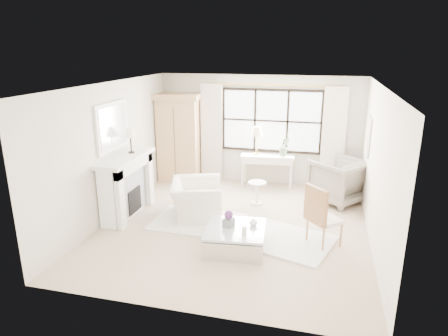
{
  "coord_description": "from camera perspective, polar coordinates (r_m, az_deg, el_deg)",
  "views": [
    {
      "loc": [
        1.56,
        -6.95,
        3.34
      ],
      "look_at": [
        -0.25,
        0.2,
        1.09
      ],
      "focal_mm": 32.0,
      "sensor_mm": 36.0,
      "label": 1
    }
  ],
  "objects": [
    {
      "name": "pillar_candle",
      "position": [
        6.67,
        2.91,
        -8.87
      ],
      "size": [
        0.08,
        0.08,
        0.12
      ],
      "primitive_type": "cylinder",
      "color": "#EDE5CF",
      "rests_on": "coffee_table"
    },
    {
      "name": "wall_back",
      "position": [
        10.02,
        5.02,
        5.42
      ],
      "size": [
        5.0,
        0.0,
        5.0
      ],
      "primitive_type": "plane",
      "rotation": [
        1.57,
        0.0,
        0.0
      ],
      "color": "beige",
      "rests_on": "ground"
    },
    {
      "name": "ceiling",
      "position": [
        7.15,
        1.61,
        11.79
      ],
      "size": [
        5.5,
        5.5,
        0.0
      ],
      "primitive_type": "plane",
      "rotation": [
        3.14,
        0.0,
        0.0
      ],
      "color": "silver",
      "rests_on": "ground"
    },
    {
      "name": "wall_right",
      "position": [
        7.29,
        21.07,
        -0.08
      ],
      "size": [
        0.0,
        5.5,
        5.5
      ],
      "primitive_type": "plane",
      "rotation": [
        1.57,
        0.0,
        -1.57
      ],
      "color": "white",
      "rests_on": "ground"
    },
    {
      "name": "art_frame",
      "position": [
        8.88,
        19.87,
        4.29
      ],
      "size": [
        0.04,
        0.62,
        0.82
      ],
      "primitive_type": "cube",
      "color": "white",
      "rests_on": "wall_right"
    },
    {
      "name": "mirror_glass",
      "position": [
        8.15,
        -15.5,
        5.72
      ],
      "size": [
        0.02,
        1.0,
        0.8
      ],
      "primitive_type": "cube",
      "color": "silver",
      "rests_on": "wall_left"
    },
    {
      "name": "orchid_plant",
      "position": [
        9.74,
        8.62,
        3.06
      ],
      "size": [
        0.27,
        0.23,
        0.47
      ],
      "primitive_type": "imported",
      "rotation": [
        0.0,
        0.0,
        0.08
      ],
      "color": "#516C48",
      "rests_on": "console_table"
    },
    {
      "name": "coffee_vase",
      "position": [
        6.95,
        4.24,
        -7.65
      ],
      "size": [
        0.18,
        0.18,
        0.15
      ],
      "primitive_type": "imported",
      "rotation": [
        0.0,
        0.0,
        -0.38
      ],
      "color": "white",
      "rests_on": "coffee_table"
    },
    {
      "name": "rug_right",
      "position": [
        7.37,
        8.34,
        -10.05
      ],
      "size": [
        2.01,
        1.74,
        0.03
      ],
      "primitive_type": "cube",
      "rotation": [
        0.0,
        0.0,
        -0.31
      ],
      "color": "white",
      "rests_on": "floor"
    },
    {
      "name": "side_table",
      "position": [
        8.81,
        4.73,
        -3.09
      ],
      "size": [
        0.4,
        0.4,
        0.51
      ],
      "color": "white",
      "rests_on": "floor"
    },
    {
      "name": "armoire",
      "position": [
        10.19,
        -6.5,
        4.37
      ],
      "size": [
        1.17,
        0.79,
        2.24
      ],
      "rotation": [
        0.0,
        0.0,
        0.08
      ],
      "color": "tan",
      "rests_on": "floor"
    },
    {
      "name": "coffee_table",
      "position": [
        6.96,
        1.6,
        -10.04
      ],
      "size": [
        1.1,
        1.1,
        0.38
      ],
      "rotation": [
        0.0,
        0.0,
        0.1
      ],
      "color": "silver",
      "rests_on": "floor"
    },
    {
      "name": "curtain_rod",
      "position": [
        9.74,
        6.89,
        11.7
      ],
      "size": [
        3.3,
        0.04,
        0.04
      ],
      "primitive_type": "cylinder",
      "rotation": [
        0.0,
        1.57,
        0.0
      ],
      "color": "#AC893B",
      "rests_on": "wall_back"
    },
    {
      "name": "art_canvas",
      "position": [
        8.87,
        19.74,
        4.3
      ],
      "size": [
        0.01,
        0.52,
        0.72
      ],
      "primitive_type": "cube",
      "color": "beige",
      "rests_on": "wall_right"
    },
    {
      "name": "wall_front",
      "position": [
        4.9,
        -5.66,
        -7.12
      ],
      "size": [
        5.0,
        0.0,
        5.0
      ],
      "primitive_type": "plane",
      "rotation": [
        -1.57,
        0.0,
        0.0
      ],
      "color": "white",
      "rests_on": "ground"
    },
    {
      "name": "console_table",
      "position": [
        9.94,
        6.18,
        -0.36
      ],
      "size": [
        1.34,
        0.58,
        0.8
      ],
      "rotation": [
        0.0,
        0.0,
        0.1
      ],
      "color": "white",
      "rests_on": "floor"
    },
    {
      "name": "rug_left",
      "position": [
        8.0,
        -3.67,
        -7.65
      ],
      "size": [
        1.79,
        1.29,
        0.03
      ],
      "primitive_type": "cube",
      "rotation": [
        0.0,
        0.0,
        -0.03
      ],
      "color": "white",
      "rests_on": "floor"
    },
    {
      "name": "planter_box",
      "position": [
        6.93,
        0.67,
        -7.75
      ],
      "size": [
        0.2,
        0.2,
        0.13
      ],
      "primitive_type": "cube",
      "rotation": [
        0.0,
        0.0,
        -0.16
      ],
      "color": "slate",
      "rests_on": "coffee_table"
    },
    {
      "name": "club_armchair",
      "position": [
        8.16,
        -3.98,
        -4.46
      ],
      "size": [
        1.28,
        1.37,
        0.74
      ],
      "primitive_type": "imported",
      "rotation": [
        0.0,
        0.0,
        1.87
      ],
      "color": "white",
      "rests_on": "floor"
    },
    {
      "name": "french_chair",
      "position": [
        7.24,
        13.95,
        -8.35
      ],
      "size": [
        0.68,
        0.68,
        1.08
      ],
      "rotation": [
        0.0,
        0.0,
        2.31
      ],
      "color": "#AF7849",
      "rests_on": "floor"
    },
    {
      "name": "console_lamp",
      "position": [
        9.75,
        4.71,
        5.15
      ],
      "size": [
        0.28,
        0.28,
        0.69
      ],
      "color": "#B0843D",
      "rests_on": "console_table"
    },
    {
      "name": "floor",
      "position": [
        7.86,
        1.45,
        -8.2
      ],
      "size": [
        5.5,
        5.5,
        0.0
      ],
      "primitive_type": "plane",
      "color": "#C0A98E",
      "rests_on": "ground"
    },
    {
      "name": "curtain_left",
      "position": [
        10.2,
        -1.78,
        5.03
      ],
      "size": [
        0.55,
        0.1,
        2.47
      ],
      "primitive_type": "cube",
      "color": "beige",
      "rests_on": "ground"
    },
    {
      "name": "mantel_lamp",
      "position": [
        8.29,
        -13.26,
        4.75
      ],
      "size": [
        0.22,
        0.22,
        0.51
      ],
      "color": "black",
      "rests_on": "fireplace"
    },
    {
      "name": "curtain_right",
      "position": [
        9.83,
        15.34,
        3.96
      ],
      "size": [
        0.55,
        0.1,
        2.47
      ],
      "primitive_type": "cube",
      "color": "white",
      "rests_on": "ground"
    },
    {
      "name": "mirror_frame",
      "position": [
        8.17,
        -15.69,
        5.73
      ],
      "size": [
        0.05,
        1.15,
        0.95
      ],
      "primitive_type": "cube",
      "color": "white",
      "rests_on": "wall_left"
    },
    {
      "name": "fireplace",
      "position": [
        8.38,
        -13.87,
        -2.32
      ],
      "size": [
        0.58,
        1.66,
        1.26
      ],
      "color": "white",
      "rests_on": "ground"
    },
    {
      "name": "wall_left",
      "position": [
        8.29,
        -15.6,
        2.41
      ],
      "size": [
        0.0,
        5.5,
        5.5
      ],
      "primitive_type": "plane",
      "rotation": [
        1.57,
        0.0,
        1.57
      ],
      "color": "beige",
      "rests_on": "ground"
    },
    {
      "name": "wingback_chair",
      "position": [
        9.25,
        16.08,
        -1.72
      ],
      "size": [
        1.49,
        1.49,
        0.97
      ],
      "primitive_type": "imported",
      "rotation": [
        0.0,
        0.0,
        -2.28
      ],
      "color": "gray",
      "rests_on": "floor"
    },
    {
      "name": "window_pane",
      "position": [
        9.91,
        6.76,
        6.71
      ],
      "size": [
        2.4,
        0.02,
        1.5
      ],
      "primitive_type": "cube",
      "color": "silver",
      "rests_on": "wall_back"
    },
    {
      "name": "planter_flowers",
      "position": [
        6.87,
        0.67,
        -6.69
      ],
      "size": [
        0.15,
        0.15,
        0.15
      ],
      "primitive_type": "sphere",
      "color": "#592B6B",
      "rests_on": "planter_box"
    },
    {
      "name": "window_frame",
      "position": [
        9.9,
        6.75,
        6.7
      ],
      "size": [
        2.5,
        0.04,
        1.5
      ],
      "primitive_type": null,
      "color": "black",
      "rests_on": "wall_back"
    }
  ]
}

